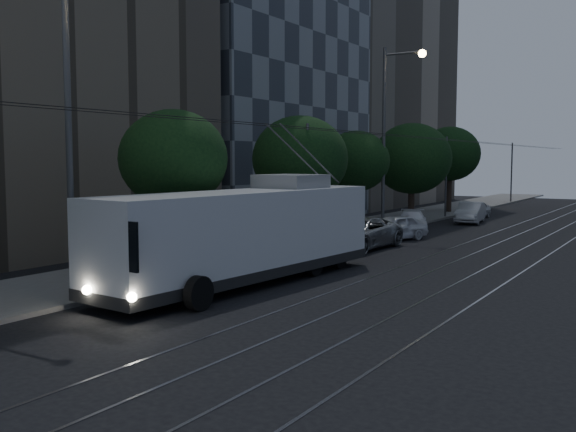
{
  "coord_description": "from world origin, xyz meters",
  "views": [
    {
      "loc": [
        10.1,
        -16.03,
        4.29
      ],
      "look_at": [
        -1.6,
        2.45,
        2.38
      ],
      "focal_mm": 40.0,
      "sensor_mm": 36.0,
      "label": 1
    }
  ],
  "objects_px": {
    "car_white_a": "(394,228)",
    "car_white_c": "(470,213)",
    "trolleybus": "(247,234)",
    "streetlamp_near": "(77,104)",
    "streetlamp_far": "(391,123)",
    "car_white_b": "(411,221)",
    "car_white_d": "(475,210)",
    "pickup_silver": "(358,233)"
  },
  "relations": [
    {
      "from": "car_white_a",
      "to": "car_white_c",
      "type": "height_order",
      "value": "car_white_c"
    },
    {
      "from": "trolleybus",
      "to": "streetlamp_near",
      "type": "bearing_deg",
      "value": -111.95
    },
    {
      "from": "trolleybus",
      "to": "streetlamp_far",
      "type": "distance_m",
      "value": 17.41
    },
    {
      "from": "car_white_b",
      "to": "car_white_c",
      "type": "distance_m",
      "value": 6.9
    },
    {
      "from": "trolleybus",
      "to": "car_white_c",
      "type": "height_order",
      "value": "trolleybus"
    },
    {
      "from": "trolleybus",
      "to": "car_white_b",
      "type": "height_order",
      "value": "trolleybus"
    },
    {
      "from": "car_white_c",
      "to": "streetlamp_near",
      "type": "bearing_deg",
      "value": -103.14
    },
    {
      "from": "car_white_b",
      "to": "streetlamp_near",
      "type": "height_order",
      "value": "streetlamp_near"
    },
    {
      "from": "car_white_c",
      "to": "car_white_a",
      "type": "bearing_deg",
      "value": -101.36
    },
    {
      "from": "car_white_d",
      "to": "streetlamp_far",
      "type": "bearing_deg",
      "value": -94.37
    },
    {
      "from": "trolleybus",
      "to": "streetlamp_near",
      "type": "height_order",
      "value": "streetlamp_near"
    },
    {
      "from": "pickup_silver",
      "to": "streetlamp_far",
      "type": "distance_m",
      "value": 8.91
    },
    {
      "from": "car_white_c",
      "to": "streetlamp_far",
      "type": "height_order",
      "value": "streetlamp_far"
    },
    {
      "from": "car_white_a",
      "to": "streetlamp_near",
      "type": "height_order",
      "value": "streetlamp_near"
    },
    {
      "from": "pickup_silver",
      "to": "car_white_b",
      "type": "bearing_deg",
      "value": 97.42
    },
    {
      "from": "trolleybus",
      "to": "car_white_a",
      "type": "xyz_separation_m",
      "value": [
        -0.46,
        13.99,
        -1.04
      ]
    },
    {
      "from": "pickup_silver",
      "to": "streetlamp_near",
      "type": "xyz_separation_m",
      "value": [
        -1.9,
        -14.95,
        5.18
      ]
    },
    {
      "from": "car_white_c",
      "to": "car_white_d",
      "type": "xyz_separation_m",
      "value": [
        -0.78,
        3.92,
        -0.09
      ]
    },
    {
      "from": "car_white_d",
      "to": "streetlamp_far",
      "type": "height_order",
      "value": "streetlamp_far"
    },
    {
      "from": "car_white_a",
      "to": "streetlamp_near",
      "type": "bearing_deg",
      "value": -73.99
    },
    {
      "from": "pickup_silver",
      "to": "car_white_b",
      "type": "relative_size",
      "value": 1.31
    },
    {
      "from": "car_white_c",
      "to": "car_white_d",
      "type": "distance_m",
      "value": 4.0
    },
    {
      "from": "trolleybus",
      "to": "pickup_silver",
      "type": "distance_m",
      "value": 9.96
    },
    {
      "from": "trolleybus",
      "to": "car_white_b",
      "type": "xyz_separation_m",
      "value": [
        -1.4,
        18.91,
        -1.11
      ]
    },
    {
      "from": "streetlamp_far",
      "to": "car_white_a",
      "type": "bearing_deg",
      "value": -62.02
    },
    {
      "from": "car_white_a",
      "to": "streetlamp_far",
      "type": "relative_size",
      "value": 0.38
    },
    {
      "from": "pickup_silver",
      "to": "car_white_b",
      "type": "height_order",
      "value": "pickup_silver"
    },
    {
      "from": "trolleybus",
      "to": "pickup_silver",
      "type": "height_order",
      "value": "trolleybus"
    },
    {
      "from": "trolleybus",
      "to": "car_white_c",
      "type": "distance_m",
      "value": 25.64
    },
    {
      "from": "car_white_b",
      "to": "streetlamp_far",
      "type": "xyz_separation_m",
      "value": [
        -0.48,
        -2.25,
        5.8
      ]
    },
    {
      "from": "car_white_d",
      "to": "streetlamp_near",
      "type": "bearing_deg",
      "value": -91.77
    },
    {
      "from": "pickup_silver",
      "to": "streetlamp_far",
      "type": "xyz_separation_m",
      "value": [
        -1.29,
        6.77,
        5.64
      ]
    },
    {
      "from": "car_white_b",
      "to": "streetlamp_far",
      "type": "bearing_deg",
      "value": -121.12
    },
    {
      "from": "pickup_silver",
      "to": "car_white_b",
      "type": "distance_m",
      "value": 9.06
    },
    {
      "from": "car_white_b",
      "to": "streetlamp_far",
      "type": "height_order",
      "value": "streetlamp_far"
    },
    {
      "from": "pickup_silver",
      "to": "car_white_a",
      "type": "bearing_deg",
      "value": 90.41
    },
    {
      "from": "trolleybus",
      "to": "streetlamp_far",
      "type": "xyz_separation_m",
      "value": [
        -1.88,
        16.66,
        4.69
      ]
    },
    {
      "from": "car_white_a",
      "to": "car_white_c",
      "type": "bearing_deg",
      "value": 108.87
    },
    {
      "from": "trolleybus",
      "to": "car_white_a",
      "type": "bearing_deg",
      "value": 96.14
    },
    {
      "from": "car_white_b",
      "to": "streetlamp_near",
      "type": "distance_m",
      "value": 24.58
    },
    {
      "from": "car_white_d",
      "to": "streetlamp_near",
      "type": "xyz_separation_m",
      "value": [
        -1.91,
        -34.6,
        5.32
      ]
    },
    {
      "from": "car_white_a",
      "to": "streetlamp_far",
      "type": "bearing_deg",
      "value": 140.08
    }
  ]
}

